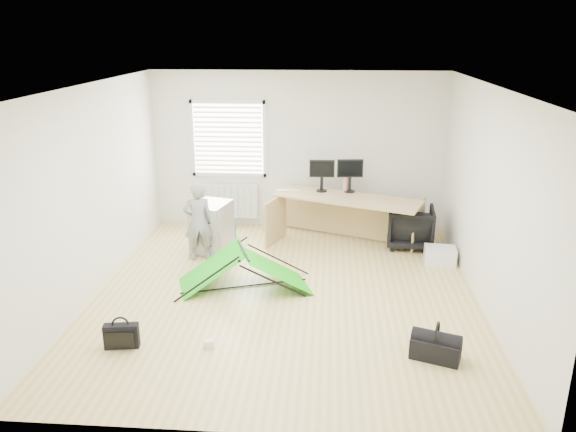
# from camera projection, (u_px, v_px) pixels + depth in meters

# --- Properties ---
(ground) EXTENTS (5.50, 5.50, 0.00)m
(ground) POSITION_uv_depth(u_px,v_px,m) (286.00, 293.00, 7.47)
(ground) COLOR tan
(ground) RESTS_ON ground
(back_wall) EXTENTS (5.00, 0.02, 2.70)m
(back_wall) POSITION_uv_depth(u_px,v_px,m) (298.00, 151.00, 9.64)
(back_wall) COLOR silver
(back_wall) RESTS_ON ground
(window) EXTENTS (1.20, 0.06, 1.20)m
(window) POSITION_uv_depth(u_px,v_px,m) (228.00, 139.00, 9.63)
(window) COLOR silver
(window) RESTS_ON back_wall
(radiator) EXTENTS (1.00, 0.12, 0.60)m
(radiator) POSITION_uv_depth(u_px,v_px,m) (230.00, 201.00, 9.94)
(radiator) COLOR silver
(radiator) RESTS_ON back_wall
(desk) EXTENTS (2.44, 1.54, 0.79)m
(desk) POSITION_uv_depth(u_px,v_px,m) (346.00, 221.00, 9.06)
(desk) COLOR tan
(desk) RESTS_ON ground
(filing_cabinet) EXTENTS (0.64, 0.76, 0.77)m
(filing_cabinet) POSITION_uv_depth(u_px,v_px,m) (212.00, 227.00, 8.83)
(filing_cabinet) COLOR #A0A3A5
(filing_cabinet) RESTS_ON ground
(monitor_left) EXTENTS (0.41, 0.10, 0.39)m
(monitor_left) POSITION_uv_depth(u_px,v_px,m) (322.00, 180.00, 9.21)
(monitor_left) COLOR black
(monitor_left) RESTS_ON desk
(monitor_right) EXTENTS (0.43, 0.13, 0.40)m
(monitor_right) POSITION_uv_depth(u_px,v_px,m) (350.00, 180.00, 9.17)
(monitor_right) COLOR black
(monitor_right) RESTS_ON desk
(keyboard) EXTENTS (0.40, 0.16, 0.02)m
(keyboard) POSITION_uv_depth(u_px,v_px,m) (288.00, 190.00, 9.28)
(keyboard) COLOR beige
(keyboard) RESTS_ON desk
(thermos) EXTENTS (0.08, 0.08, 0.26)m
(thermos) POSITION_uv_depth(u_px,v_px,m) (345.00, 184.00, 9.21)
(thermos) COLOR #C46E6E
(thermos) RESTS_ON desk
(office_chair) EXTENTS (0.78, 0.80, 0.67)m
(office_chair) POSITION_uv_depth(u_px,v_px,m) (410.00, 227.00, 8.99)
(office_chair) COLOR black
(office_chair) RESTS_ON ground
(person) EXTENTS (0.50, 0.39, 1.21)m
(person) POSITION_uv_depth(u_px,v_px,m) (198.00, 222.00, 8.39)
(person) COLOR gray
(person) RESTS_ON ground
(kite) EXTENTS (1.89, 1.29, 0.54)m
(kite) POSITION_uv_depth(u_px,v_px,m) (244.00, 269.00, 7.55)
(kite) COLOR #15B611
(kite) RESTS_ON ground
(storage_crate) EXTENTS (0.48, 0.36, 0.26)m
(storage_crate) POSITION_uv_depth(u_px,v_px,m) (440.00, 255.00, 8.38)
(storage_crate) COLOR silver
(storage_crate) RESTS_ON ground
(tote_bag) EXTENTS (0.33, 0.18, 0.38)m
(tote_bag) POSITION_uv_depth(u_px,v_px,m) (226.00, 227.00, 9.39)
(tote_bag) COLOR teal
(tote_bag) RESTS_ON ground
(laptop_bag) EXTENTS (0.39, 0.17, 0.28)m
(laptop_bag) POSITION_uv_depth(u_px,v_px,m) (122.00, 336.00, 6.15)
(laptop_bag) COLOR black
(laptop_bag) RESTS_ON ground
(white_box) EXTENTS (0.12, 0.12, 0.09)m
(white_box) POSITION_uv_depth(u_px,v_px,m) (209.00, 344.00, 6.18)
(white_box) COLOR silver
(white_box) RESTS_ON ground
(duffel_bag) EXTENTS (0.57, 0.42, 0.22)m
(duffel_bag) POSITION_uv_depth(u_px,v_px,m) (436.00, 349.00, 5.95)
(duffel_bag) COLOR black
(duffel_bag) RESTS_ON ground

